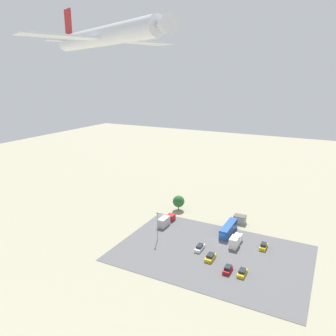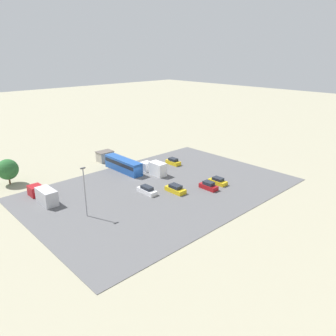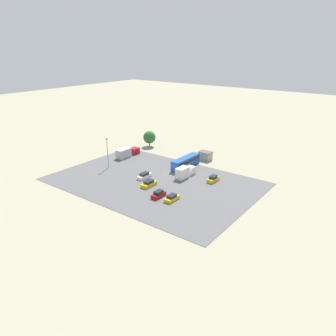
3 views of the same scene
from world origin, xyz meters
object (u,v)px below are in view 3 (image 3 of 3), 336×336
at_px(bus, 186,162).
at_px(parked_truck_0, 127,153).
at_px(parked_car_0, 172,198).
at_px(parked_car_2, 144,176).
at_px(parked_car_1, 149,184).
at_px(shed_building, 205,156).
at_px(parked_truck_1, 185,172).
at_px(parked_car_3, 159,194).
at_px(parked_car_4, 213,179).

height_order(bus, parked_truck_0, bus).
height_order(parked_car_0, parked_car_2, parked_car_2).
height_order(parked_car_1, parked_car_2, parked_car_1).
bearing_deg(parked_truck_0, shed_building, 30.29).
height_order(parked_truck_0, parked_truck_1, parked_truck_1).
height_order(shed_building, parked_car_1, shed_building).
relative_size(shed_building, bus, 0.35).
bearing_deg(parked_truck_1, parked_car_0, -67.20).
xyz_separation_m(shed_building, parked_car_1, (0.78, 27.42, -0.62)).
height_order(parked_car_0, parked_car_3, parked_car_3).
bearing_deg(parked_car_0, parked_car_1, 161.97).
distance_m(parked_car_0, parked_car_1, 10.40).
bearing_deg(bus, parked_car_3, 106.97).
xyz_separation_m(parked_car_0, parked_truck_0, (31.53, -17.55, 0.74)).
relative_size(bus, parked_truck_1, 1.63).
bearing_deg(shed_building, parked_car_3, 99.88).
bearing_deg(parked_car_4, parked_car_0, -97.24).
xyz_separation_m(parked_car_0, parked_car_4, (-2.06, -16.20, 0.08)).
bearing_deg(bus, parked_car_1, 91.06).
height_order(parked_car_0, parked_truck_1, parked_truck_1).
distance_m(parked_car_0, parked_car_3, 3.73).
relative_size(parked_car_0, parked_car_2, 0.88).
bearing_deg(parked_car_0, parked_truck_0, 150.90).
bearing_deg(parked_car_1, shed_building, 88.38).
relative_size(parked_car_1, parked_car_2, 0.97).
xyz_separation_m(parked_car_1, parked_car_2, (4.65, -3.59, -0.03)).
relative_size(parked_car_1, parked_truck_0, 0.49).
bearing_deg(parked_car_4, parked_truck_1, -166.46).
bearing_deg(parked_car_0, bus, 116.05).
bearing_deg(parked_car_3, parked_car_4, 70.91).
bearing_deg(shed_building, parked_car_4, 127.73).
distance_m(parked_car_1, parked_car_3, 7.20).
xyz_separation_m(parked_car_0, parked_car_2, (14.54, -6.81, 0.03)).
relative_size(bus, parked_car_1, 2.62).
bearing_deg(parked_car_1, parked_car_0, -18.03).
bearing_deg(parked_car_2, parked_car_3, 146.21).
distance_m(shed_building, parked_car_1, 27.44).
height_order(parked_car_3, parked_truck_1, parked_truck_1).
distance_m(parked_car_0, parked_car_4, 16.33).
xyz_separation_m(bus, parked_car_2, (4.32, 14.11, -1.04)).
distance_m(parked_car_4, parked_truck_1, 8.31).
distance_m(parked_car_3, parked_truck_1, 14.90).
height_order(parked_car_1, parked_truck_1, parked_truck_1).
xyz_separation_m(parked_car_0, parked_truck_1, (5.99, -14.26, 0.81)).
xyz_separation_m(parked_car_0, parked_car_1, (9.89, -3.22, 0.05)).
bearing_deg(parked_car_3, shed_building, 99.88).
height_order(shed_building, parked_truck_0, parked_truck_0).
relative_size(parked_car_2, parked_car_3, 1.17).
xyz_separation_m(bus, parked_car_4, (-12.28, 4.72, -0.99)).
distance_m(bus, parked_car_1, 17.73).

